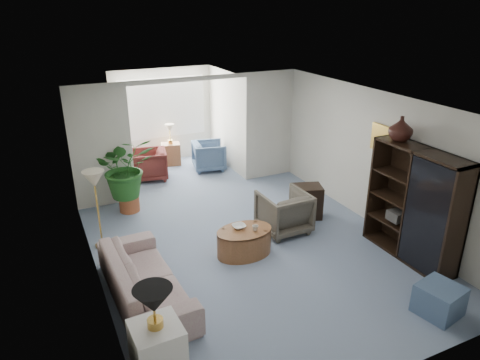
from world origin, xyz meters
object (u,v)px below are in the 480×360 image
coffee_table (244,242)px  entertainment_cabinet (414,205)px  framed_picture (384,139)px  wingback_chair (284,212)px  cabinet_urn (401,129)px  sunroom_chair_blue (209,156)px  table_lamp (153,300)px  coffee_cup (255,228)px  floor_lamp (94,179)px  ottoman (439,300)px  sunroom_table (171,154)px  sofa (145,279)px  plant_pot (129,203)px  end_table (158,348)px  coffee_bowl (239,226)px  sunroom_chair_maroon (150,165)px  side_table_dark (307,201)px

coffee_table → entertainment_cabinet: (2.42, -1.21, 0.70)m
framed_picture → entertainment_cabinet: size_ratio=0.27×
wingback_chair → cabinet_urn: bearing=140.4°
framed_picture → sunroom_chair_blue: bearing=112.0°
wingback_chair → sunroom_chair_blue: size_ratio=1.09×
table_lamp → coffee_cup: table_lamp is taller
floor_lamp → ottoman: (3.81, -3.77, -1.04)m
table_lamp → sunroom_table: bearing=71.5°
table_lamp → floor_lamp: 3.12m
coffee_table → table_lamp: bearing=-137.3°
coffee_cup → ottoman: (1.55, -2.39, -0.29)m
framed_picture → sunroom_chair_blue: 4.66m
sofa → plant_pot: (0.42, 2.95, -0.17)m
framed_picture → end_table: framed_picture is taller
ottoman → sofa: bearing=150.0°
framed_picture → sofa: size_ratio=0.22×
sunroom_chair_blue → sunroom_table: 1.06m
sunroom_chair_blue → entertainment_cabinet: bearing=-152.8°
cabinet_urn → plant_pot: 5.29m
wingback_chair → entertainment_cabinet: entertainment_cabinet is taller
table_lamp → plant_pot: (0.62, 4.30, -0.79)m
coffee_bowl → sunroom_table: (0.27, 4.64, -0.20)m
floor_lamp → coffee_table: (2.10, -1.28, -1.02)m
table_lamp → floor_lamp: bearing=92.2°
sofa → coffee_table: 1.85m
ottoman → sunroom_chair_maroon: bearing=109.0°
entertainment_cabinet → sunroom_table: size_ratio=3.33×
plant_pot → cabinet_urn: bearing=-40.1°
table_lamp → sunroom_chair_maroon: table_lamp is taller
side_table_dark → plant_pot: size_ratio=1.61×
sofa → wingback_chair: size_ratio=2.66×
coffee_bowl → plant_pot: 2.73m
framed_picture → sofa: framed_picture is taller
ottoman → floor_lamp: bearing=135.3°
coffee_table → sunroom_table: bearing=87.4°
coffee_cup → ottoman: size_ratio=0.19×
coffee_table → coffee_cup: bearing=-33.7°
coffee_table → sunroom_chair_maroon: size_ratio=1.22×
side_table_dark → cabinet_urn: (0.71, -1.43, 1.73)m
coffee_bowl → sunroom_chair_maroon: sunroom_chair_maroon is taller
floor_lamp → cabinet_urn: bearing=-23.8°
framed_picture → coffee_bowl: bearing=174.8°
sofa → side_table_dark: 3.69m
coffee_bowl → sunroom_chair_blue: bearing=75.3°
framed_picture → sunroom_chair_maroon: bearing=127.5°
side_table_dark → entertainment_cabinet: size_ratio=0.35×
coffee_cup → cabinet_urn: (2.27, -0.61, 1.56)m
sunroom_chair_blue → ottoman: bearing=-161.8°
plant_pot → sunroom_table: (1.59, 2.27, 0.12)m
floor_lamp → coffee_bowl: size_ratio=1.63×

